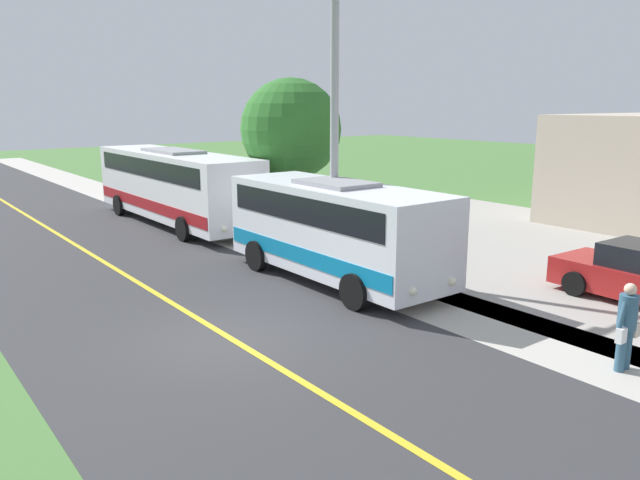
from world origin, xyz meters
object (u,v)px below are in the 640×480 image
(transit_bus_rear, at_px, (175,183))
(street_light_pole, at_px, (331,121))
(shuttle_bus_front, at_px, (336,226))
(pedestrian_with_bags, at_px, (627,324))
(tree_curbside, at_px, (291,130))

(transit_bus_rear, bearing_deg, street_light_pole, 92.16)
(shuttle_bus_front, height_order, pedestrian_with_bags, shuttle_bus_front)
(shuttle_bus_front, relative_size, tree_curbside, 1.27)
(shuttle_bus_front, relative_size, transit_bus_rear, 0.68)
(shuttle_bus_front, height_order, tree_curbside, tree_curbside)
(pedestrian_with_bags, height_order, street_light_pole, street_light_pole)
(transit_bus_rear, distance_m, street_light_pole, 10.17)
(shuttle_bus_front, xyz_separation_m, street_light_pole, (-0.38, -0.70, 2.83))
(transit_bus_rear, bearing_deg, pedestrian_with_bags, 91.68)
(street_light_pole, xyz_separation_m, tree_curbside, (-2.52, -5.60, -0.49))
(shuttle_bus_front, bearing_deg, transit_bus_rear, -90.04)
(shuttle_bus_front, distance_m, tree_curbside, 7.33)
(street_light_pole, bearing_deg, tree_curbside, -114.24)
(shuttle_bus_front, distance_m, pedestrian_with_bags, 7.91)
(tree_curbside, bearing_deg, street_light_pole, 65.76)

